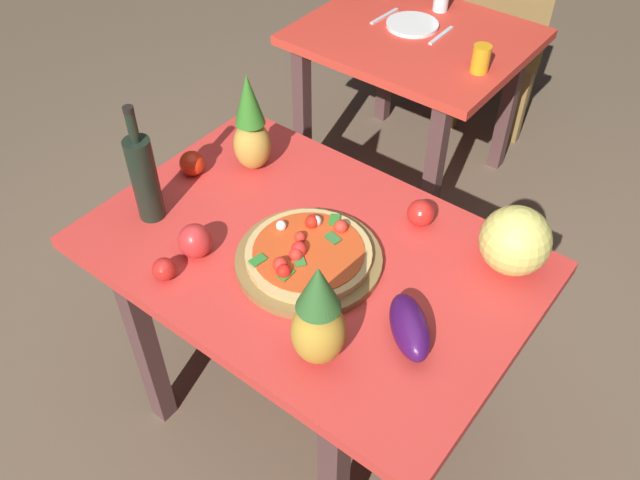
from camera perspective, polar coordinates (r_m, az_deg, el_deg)
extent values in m
plane|color=brown|center=(2.43, -0.72, -13.10)|extent=(10.00, 10.00, 0.00)
cube|color=#523332|center=(2.18, -14.53, -9.23)|extent=(0.06, 0.06, 0.69)
cube|color=#523332|center=(2.49, -2.17, 1.21)|extent=(0.06, 0.06, 0.69)
cube|color=#523332|center=(2.24, 12.45, -6.63)|extent=(0.06, 0.06, 0.69)
cube|color=red|center=(1.87, -0.91, -1.29)|extent=(1.22, 0.83, 0.04)
cube|color=#523332|center=(3.04, -1.52, 10.27)|extent=(0.06, 0.06, 0.69)
cube|color=#523332|center=(2.74, 9.59, 5.27)|extent=(0.06, 0.06, 0.69)
cube|color=#523332|center=(3.51, 5.67, 15.13)|extent=(0.06, 0.06, 0.69)
cube|color=#523332|center=(3.26, 15.78, 11.08)|extent=(0.06, 0.06, 0.69)
cube|color=red|center=(2.93, 8.10, 16.79)|extent=(0.91, 0.78, 0.04)
cube|color=olive|center=(3.81, 17.56, 13.35)|extent=(0.04, 0.04, 0.41)
cube|color=olive|center=(3.84, 12.63, 14.56)|extent=(0.04, 0.04, 0.41)
cube|color=olive|center=(3.53, 16.79, 10.87)|extent=(0.04, 0.04, 0.41)
cube|color=olive|center=(3.55, 11.52, 12.16)|extent=(0.04, 0.04, 0.41)
cube|color=olive|center=(3.57, 15.31, 15.85)|extent=(0.50, 0.50, 0.04)
cube|color=brown|center=(3.31, 15.49, 17.84)|extent=(0.39, 0.15, 0.40)
cylinder|color=olive|center=(1.81, -0.97, -1.72)|extent=(0.40, 0.40, 0.02)
cylinder|color=tan|center=(1.80, -0.98, -1.20)|extent=(0.34, 0.34, 0.02)
cylinder|color=#CA441A|center=(1.79, -0.98, -0.91)|extent=(0.30, 0.30, 0.00)
sphere|color=red|center=(1.74, -3.40, -2.09)|extent=(0.04, 0.04, 0.04)
sphere|color=red|center=(1.85, -0.70, 1.55)|extent=(0.04, 0.04, 0.04)
sphere|color=red|center=(1.85, -0.65, 1.65)|extent=(0.04, 0.04, 0.04)
sphere|color=red|center=(1.76, -2.06, -1.25)|extent=(0.04, 0.04, 0.04)
sphere|color=red|center=(1.72, -3.11, -2.68)|extent=(0.04, 0.04, 0.04)
sphere|color=red|center=(1.84, 1.80, 1.16)|extent=(0.04, 0.04, 0.04)
sphere|color=red|center=(1.81, -1.72, 0.26)|extent=(0.03, 0.03, 0.03)
sphere|color=red|center=(1.77, -1.80, -0.77)|extent=(0.04, 0.04, 0.04)
cube|color=#307E28|center=(1.87, 1.24, 1.73)|extent=(0.05, 0.05, 0.00)
cube|color=#337D27|center=(1.72, -2.93, -2.92)|extent=(0.03, 0.04, 0.00)
cube|color=#367B33|center=(1.76, -1.79, -1.73)|extent=(0.05, 0.05, 0.00)
cube|color=#2C7B2C|center=(1.76, -5.33, -1.70)|extent=(0.03, 0.05, 0.00)
cube|color=#327236|center=(1.81, 1.11, 0.18)|extent=(0.05, 0.04, 0.00)
sphere|color=white|center=(1.85, -0.35, 1.64)|extent=(0.03, 0.03, 0.03)
sphere|color=white|center=(1.84, -3.34, 1.24)|extent=(0.03, 0.03, 0.03)
sphere|color=white|center=(1.76, -1.90, -1.27)|extent=(0.03, 0.03, 0.03)
cylinder|color=black|center=(1.94, -14.74, 5.01)|extent=(0.08, 0.08, 0.27)
cylinder|color=black|center=(1.83, -15.74, 9.29)|extent=(0.03, 0.03, 0.09)
cylinder|color=black|center=(1.81, -16.07, 10.65)|extent=(0.03, 0.03, 0.02)
ellipsoid|color=gold|center=(2.10, -5.81, 8.07)|extent=(0.12, 0.12, 0.17)
cone|color=#317623|center=(2.01, -6.15, 11.87)|extent=(0.09, 0.09, 0.16)
ellipsoid|color=gold|center=(1.55, -0.13, -7.84)|extent=(0.13, 0.13, 0.18)
cone|color=#30622A|center=(1.44, -0.14, -4.10)|extent=(0.10, 0.10, 0.13)
sphere|color=#DAD062|center=(1.82, 16.33, -0.06)|extent=(0.19, 0.19, 0.19)
ellipsoid|color=red|center=(1.85, -10.62, -0.09)|extent=(0.09, 0.09, 0.10)
ellipsoid|color=#3A104C|center=(1.63, 7.67, -7.36)|extent=(0.21, 0.20, 0.09)
sphere|color=red|center=(2.12, -10.87, 6.45)|extent=(0.08, 0.08, 0.08)
sphere|color=red|center=(1.81, -13.18, -2.45)|extent=(0.06, 0.06, 0.06)
sphere|color=red|center=(1.93, 8.61, 2.29)|extent=(0.08, 0.08, 0.08)
cylinder|color=orange|center=(2.66, 13.56, 14.81)|extent=(0.07, 0.07, 0.11)
cylinder|color=white|center=(2.96, 7.89, 17.76)|extent=(0.22, 0.22, 0.02)
cube|color=silver|center=(3.03, 5.53, 18.49)|extent=(0.03, 0.18, 0.01)
cube|color=silver|center=(2.91, 10.31, 16.82)|extent=(0.02, 0.18, 0.01)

